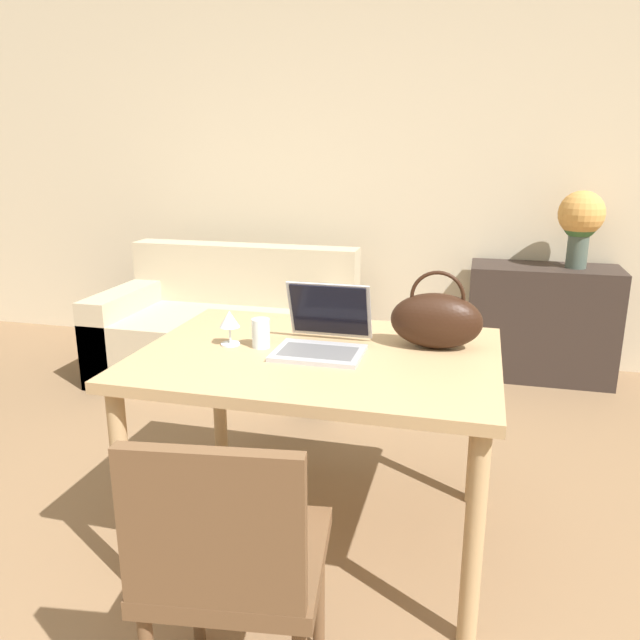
% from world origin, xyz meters
% --- Properties ---
extents(wall_back, '(10.00, 0.06, 2.70)m').
position_xyz_m(wall_back, '(0.00, 3.13, 1.35)').
color(wall_back, beige).
rests_on(wall_back, ground_plane).
extents(dining_table, '(1.27, 0.93, 0.76)m').
position_xyz_m(dining_table, '(-0.01, 0.81, 0.67)').
color(dining_table, tan).
rests_on(dining_table, ground_plane).
extents(chair, '(0.49, 0.49, 0.86)m').
position_xyz_m(chair, '(-0.01, -0.03, 0.50)').
color(chair, brown).
rests_on(chair, ground_plane).
extents(couch, '(1.58, 0.91, 0.82)m').
position_xyz_m(couch, '(-1.02, 2.40, 0.28)').
color(couch, '#C1B293').
rests_on(couch, ground_plane).
extents(sideboard, '(0.92, 0.40, 0.74)m').
position_xyz_m(sideboard, '(0.94, 2.86, 0.37)').
color(sideboard, '#332823').
rests_on(sideboard, ground_plane).
extents(laptop, '(0.31, 0.33, 0.23)m').
position_xyz_m(laptop, '(0.00, 0.85, 0.82)').
color(laptop, '#ADADB2').
rests_on(laptop, dining_table).
extents(drinking_glass, '(0.07, 0.07, 0.11)m').
position_xyz_m(drinking_glass, '(-0.23, 0.81, 0.82)').
color(drinking_glass, silver).
rests_on(drinking_glass, dining_table).
extents(wine_glass, '(0.08, 0.08, 0.13)m').
position_xyz_m(wine_glass, '(-0.35, 0.81, 0.85)').
color(wine_glass, silver).
rests_on(wine_glass, dining_table).
extents(handbag, '(0.33, 0.16, 0.29)m').
position_xyz_m(handbag, '(0.39, 0.96, 0.87)').
color(handbag, black).
rests_on(handbag, dining_table).
extents(flower_vase, '(0.28, 0.28, 0.47)m').
position_xyz_m(flower_vase, '(1.12, 2.86, 1.03)').
color(flower_vase, '#47564C').
rests_on(flower_vase, sideboard).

